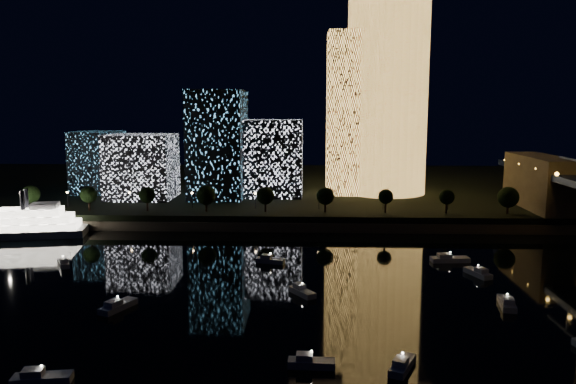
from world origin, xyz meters
The scene contains 9 objects.
ground centered at (0.00, 0.00, 0.00)m, with size 520.00×520.00×0.00m, color black.
far_bank centered at (0.00, 160.00, 2.50)m, with size 420.00×160.00×5.00m, color black.
seawall centered at (0.00, 82.00, 1.50)m, with size 420.00×6.00×3.00m, color #6B5E4C.
tower_cylindrical centered at (15.50, 132.55, 49.54)m, with size 34.00×34.00×88.83m.
tower_rectangular centered at (1.50, 131.58, 36.97)m, with size 20.09×20.09×63.94m, color #EAA84A.
midrise_blocks centered at (-59.65, 121.11, 21.12)m, with size 92.75×34.47×41.17m.
motorboats centered at (-3.93, 12.91, 0.81)m, with size 128.41×71.75×2.78m.
esplanade_trees centered at (-29.15, 88.00, 10.47)m, with size 166.53×6.91×8.95m.
street_lamps centered at (-34.00, 94.00, 9.02)m, with size 132.70×0.70×5.65m.
Camera 1 is at (-15.04, -96.43, 40.02)m, focal length 35.00 mm.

